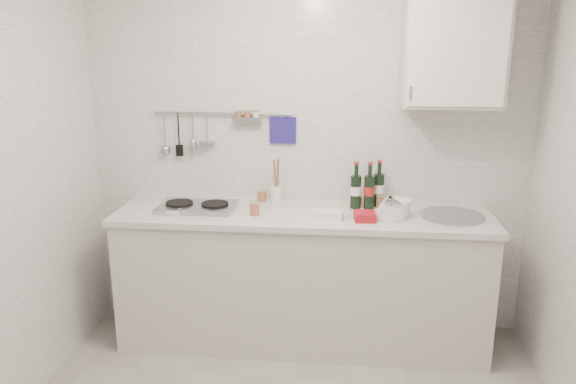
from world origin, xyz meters
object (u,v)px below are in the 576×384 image
object	(u,v)px
wall_cabinet	(453,49)
plate_stack_hob	(178,207)
wine_bottles	(368,185)
plate_stack_sink	(394,209)
utensil_crock	(276,193)

from	to	relation	value
wall_cabinet	plate_stack_hob	bearing A→B (deg)	-175.23
wine_bottles	plate_stack_sink	bearing A→B (deg)	-51.48
plate_stack_hob	utensil_crock	size ratio (longest dim) A/B	0.96
wall_cabinet	plate_stack_sink	size ratio (longest dim) A/B	2.92
wall_cabinet	plate_stack_sink	world-z (taller)	wall_cabinet
wall_cabinet	plate_stack_hob	xyz separation A→B (m)	(-1.73, -0.14, -1.02)
wall_cabinet	wine_bottles	xyz separation A→B (m)	(-0.48, 0.03, -0.87)
plate_stack_hob	plate_stack_sink	bearing A→B (deg)	-0.83
plate_stack_sink	wine_bottles	size ratio (longest dim) A/B	0.77
wall_cabinet	utensil_crock	xyz separation A→B (m)	(-1.09, 0.07, -0.96)
plate_stack_sink	plate_stack_hob	bearing A→B (deg)	179.17
utensil_crock	wall_cabinet	bearing A→B (deg)	-3.84
plate_stack_hob	utensil_crock	bearing A→B (deg)	19.00
utensil_crock	plate_stack_sink	bearing A→B (deg)	-17.08
wine_bottles	plate_stack_hob	bearing A→B (deg)	-171.93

